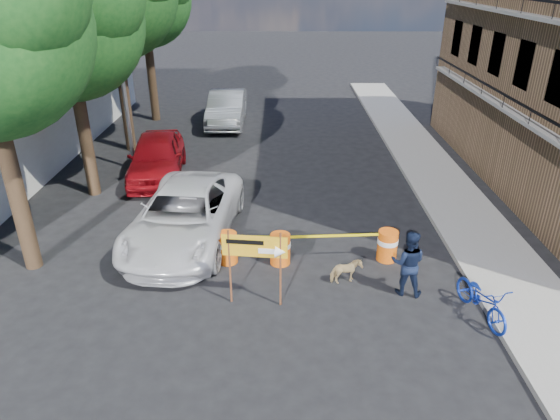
{
  "coord_description": "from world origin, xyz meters",
  "views": [
    {
      "loc": [
        0.1,
        -9.83,
        7.47
      ],
      "look_at": [
        0.05,
        2.92,
        1.3
      ],
      "focal_mm": 32.0,
      "sensor_mm": 36.0,
      "label": 1
    }
  ],
  "objects_px": {
    "barrel_far_right": "(387,245)",
    "detour_sign": "(264,252)",
    "sedan_silver": "(227,108)",
    "barrel_far_left": "(176,247)",
    "dog": "(346,272)",
    "suv_white": "(185,216)",
    "sedan_red": "(157,156)",
    "bicycle": "(485,283)",
    "barrel_mid_left": "(227,247)",
    "barrel_mid_right": "(280,248)",
    "pedestrian": "(408,263)"
  },
  "relations": [
    {
      "from": "barrel_far_right",
      "to": "bicycle",
      "type": "bearing_deg",
      "value": -56.42
    },
    {
      "from": "sedan_silver",
      "to": "detour_sign",
      "type": "bearing_deg",
      "value": -81.42
    },
    {
      "from": "barrel_far_left",
      "to": "dog",
      "type": "xyz_separation_m",
      "value": [
        4.64,
        -1.04,
        -0.13
      ]
    },
    {
      "from": "barrel_far_right",
      "to": "detour_sign",
      "type": "xyz_separation_m",
      "value": [
        -3.4,
        -2.11,
        1.01
      ]
    },
    {
      "from": "detour_sign",
      "to": "sedan_silver",
      "type": "height_order",
      "value": "detour_sign"
    },
    {
      "from": "detour_sign",
      "to": "barrel_far_left",
      "type": "bearing_deg",
      "value": 148.18
    },
    {
      "from": "barrel_mid_left",
      "to": "dog",
      "type": "bearing_deg",
      "value": -18.05
    },
    {
      "from": "barrel_far_left",
      "to": "sedan_red",
      "type": "xyz_separation_m",
      "value": [
        -1.94,
        6.4,
        0.38
      ]
    },
    {
      "from": "barrel_far_left",
      "to": "barrel_mid_left",
      "type": "xyz_separation_m",
      "value": [
        1.44,
        -0.0,
        0.0
      ]
    },
    {
      "from": "barrel_far_left",
      "to": "bicycle",
      "type": "relative_size",
      "value": 0.47
    },
    {
      "from": "sedan_red",
      "to": "bicycle",
      "type": "bearing_deg",
      "value": -49.44
    },
    {
      "from": "suv_white",
      "to": "sedan_silver",
      "type": "distance_m",
      "value": 12.67
    },
    {
      "from": "dog",
      "to": "suv_white",
      "type": "relative_size",
      "value": 0.14
    },
    {
      "from": "barrel_far_right",
      "to": "detour_sign",
      "type": "distance_m",
      "value": 4.13
    },
    {
      "from": "bicycle",
      "to": "dog",
      "type": "relative_size",
      "value": 2.37
    },
    {
      "from": "dog",
      "to": "sedan_red",
      "type": "bearing_deg",
      "value": 23.61
    },
    {
      "from": "barrel_far_left",
      "to": "barrel_far_right",
      "type": "height_order",
      "value": "same"
    },
    {
      "from": "barrel_far_left",
      "to": "sedan_silver",
      "type": "bearing_deg",
      "value": 89.76
    },
    {
      "from": "barrel_far_left",
      "to": "suv_white",
      "type": "relative_size",
      "value": 0.15
    },
    {
      "from": "barrel_mid_right",
      "to": "pedestrian",
      "type": "distance_m",
      "value": 3.51
    },
    {
      "from": "barrel_mid_left",
      "to": "sedan_silver",
      "type": "relative_size",
      "value": 0.17
    },
    {
      "from": "suv_white",
      "to": "sedan_red",
      "type": "height_order",
      "value": "sedan_red"
    },
    {
      "from": "barrel_mid_left",
      "to": "barrel_mid_right",
      "type": "xyz_separation_m",
      "value": [
        1.48,
        -0.06,
        0.0
      ]
    },
    {
      "from": "dog",
      "to": "sedan_red",
      "type": "xyz_separation_m",
      "value": [
        -6.59,
        7.44,
        0.51
      ]
    },
    {
      "from": "dog",
      "to": "sedan_silver",
      "type": "relative_size",
      "value": 0.16
    },
    {
      "from": "barrel_mid_right",
      "to": "sedan_silver",
      "type": "relative_size",
      "value": 0.17
    },
    {
      "from": "barrel_mid_left",
      "to": "suv_white",
      "type": "height_order",
      "value": "suv_white"
    },
    {
      "from": "barrel_mid_left",
      "to": "suv_white",
      "type": "distance_m",
      "value": 1.9
    },
    {
      "from": "bicycle",
      "to": "suv_white",
      "type": "distance_m",
      "value": 8.46
    },
    {
      "from": "detour_sign",
      "to": "dog",
      "type": "height_order",
      "value": "detour_sign"
    },
    {
      "from": "dog",
      "to": "sedan_silver",
      "type": "distance_m",
      "value": 15.67
    },
    {
      "from": "detour_sign",
      "to": "sedan_red",
      "type": "height_order",
      "value": "detour_sign"
    },
    {
      "from": "pedestrian",
      "to": "sedan_red",
      "type": "height_order",
      "value": "pedestrian"
    },
    {
      "from": "sedan_red",
      "to": "sedan_silver",
      "type": "xyz_separation_m",
      "value": [
        2.0,
        7.53,
        -0.0
      ]
    },
    {
      "from": "barrel_far_left",
      "to": "suv_white",
      "type": "bearing_deg",
      "value": 87.32
    },
    {
      "from": "detour_sign",
      "to": "sedan_red",
      "type": "relative_size",
      "value": 0.4
    },
    {
      "from": "barrel_far_right",
      "to": "sedan_silver",
      "type": "xyz_separation_m",
      "value": [
        -5.88,
        13.8,
        0.38
      ]
    },
    {
      "from": "bicycle",
      "to": "sedan_red",
      "type": "distance_m",
      "value": 13.06
    },
    {
      "from": "dog",
      "to": "sedan_red",
      "type": "height_order",
      "value": "sedan_red"
    },
    {
      "from": "bicycle",
      "to": "pedestrian",
      "type": "bearing_deg",
      "value": 133.25
    },
    {
      "from": "barrel_mid_left",
      "to": "dog",
      "type": "relative_size",
      "value": 1.11
    },
    {
      "from": "pedestrian",
      "to": "sedan_red",
      "type": "xyz_separation_m",
      "value": [
        -8.05,
        7.88,
        -0.02
      ]
    },
    {
      "from": "barrel_far_left",
      "to": "suv_white",
      "type": "xyz_separation_m",
      "value": [
        0.06,
        1.26,
        0.36
      ]
    },
    {
      "from": "detour_sign",
      "to": "suv_white",
      "type": "bearing_deg",
      "value": 133.55
    },
    {
      "from": "barrel_far_left",
      "to": "detour_sign",
      "type": "height_order",
      "value": "detour_sign"
    },
    {
      "from": "barrel_mid_right",
      "to": "dog",
      "type": "distance_m",
      "value": 1.99
    },
    {
      "from": "barrel_far_left",
      "to": "sedan_silver",
      "type": "height_order",
      "value": "sedan_silver"
    },
    {
      "from": "dog",
      "to": "detour_sign",
      "type": "bearing_deg",
      "value": 95.91
    },
    {
      "from": "barrel_mid_right",
      "to": "suv_white",
      "type": "bearing_deg",
      "value": 155.2
    },
    {
      "from": "dog",
      "to": "barrel_mid_left",
      "type": "bearing_deg",
      "value": 54.06
    }
  ]
}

